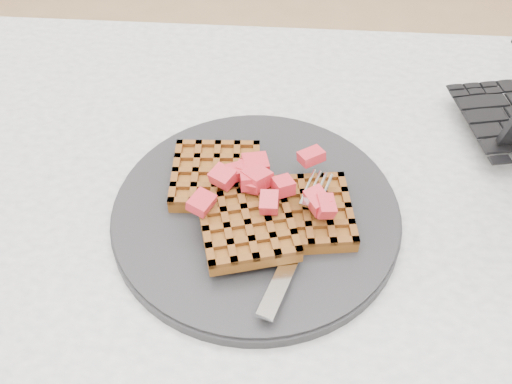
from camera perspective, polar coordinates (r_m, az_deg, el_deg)
table at (r=0.67m, az=3.98°, el=-11.28°), size 1.20×0.80×0.75m
plate at (r=0.59m, az=-0.00°, el=-2.09°), size 0.30×0.30×0.02m
waffles at (r=0.57m, az=-0.01°, el=-1.14°), size 0.20×0.18×0.03m
strawberry_pile at (r=0.56m, az=-0.00°, el=0.97°), size 0.15×0.15×0.02m
fork at (r=0.55m, az=4.41°, el=-4.52°), size 0.08×0.18×0.02m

